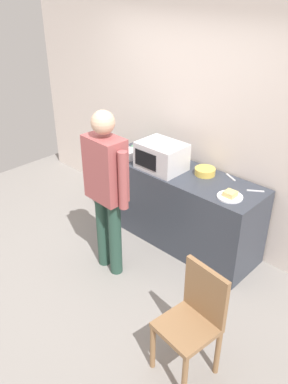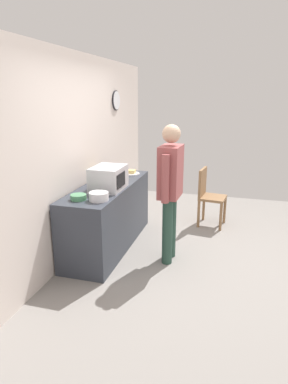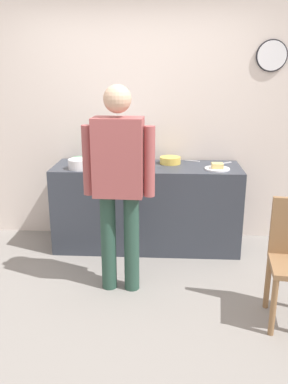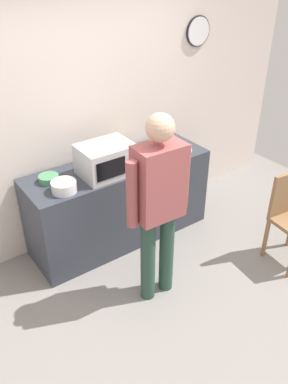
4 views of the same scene
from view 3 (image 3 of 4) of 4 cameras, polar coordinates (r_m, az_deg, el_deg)
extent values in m
plane|color=gray|center=(3.37, -3.30, -16.18)|extent=(6.00, 6.00, 0.00)
cube|color=silver|center=(4.45, -1.28, 9.99)|extent=(5.40, 0.10, 2.60)
cylinder|color=white|center=(4.47, 17.82, 18.09)|extent=(0.29, 0.03, 0.29)
cylinder|color=black|center=(4.47, 17.81, 18.08)|extent=(0.32, 0.02, 0.32)
cube|color=#333842|center=(4.26, 0.40, -2.11)|extent=(1.94, 0.62, 0.89)
cube|color=silver|center=(4.03, -2.39, 5.55)|extent=(0.50, 0.38, 0.30)
cube|color=black|center=(3.85, -3.56, 4.98)|extent=(0.30, 0.01, 0.18)
cylinder|color=white|center=(4.05, 10.43, 3.28)|extent=(0.25, 0.25, 0.01)
cube|color=#DDC070|center=(4.04, 10.46, 3.73)|extent=(0.11, 0.11, 0.05)
cylinder|color=gold|center=(4.24, 3.77, 4.55)|extent=(0.22, 0.22, 0.07)
cylinder|color=white|center=(4.06, -9.20, 3.98)|extent=(0.23, 0.23, 0.10)
cylinder|color=#4C8E60|center=(4.30, -9.04, 4.48)|extent=(0.19, 0.19, 0.06)
cube|color=silver|center=(4.34, 11.51, 4.09)|extent=(0.15, 0.11, 0.01)
cube|color=silver|center=(4.39, 6.91, 4.44)|extent=(0.16, 0.09, 0.01)
cylinder|color=#27463A|center=(3.43, -1.78, -7.34)|extent=(0.13, 0.13, 0.86)
cylinder|color=#27463A|center=(3.46, -5.10, -7.18)|extent=(0.13, 0.13, 0.86)
cube|color=#9E4C4C|center=(3.21, -3.68, 4.98)|extent=(0.41, 0.26, 0.63)
cylinder|color=#9E4C4C|center=(3.19, 0.78, 4.34)|extent=(0.09, 0.09, 0.57)
cylinder|color=#9E4C4C|center=(3.27, -8.02, 4.49)|extent=(0.09, 0.09, 0.57)
sphere|color=#D1A889|center=(3.15, -3.84, 13.15)|extent=(0.22, 0.22, 0.22)
cylinder|color=olive|center=(3.10, 18.01, -15.42)|extent=(0.04, 0.04, 0.45)
cylinder|color=olive|center=(3.40, 17.28, -12.24)|extent=(0.04, 0.04, 0.45)
camera|label=1|loc=(2.56, 76.52, 26.62)|focal=36.63mm
camera|label=2|loc=(4.85, -59.41, 11.61)|focal=30.83mm
camera|label=4|loc=(2.43, -67.80, 28.85)|focal=37.01mm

